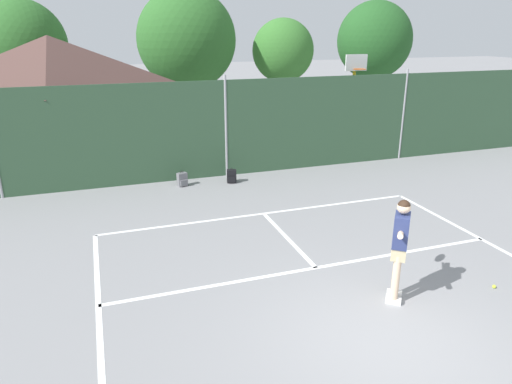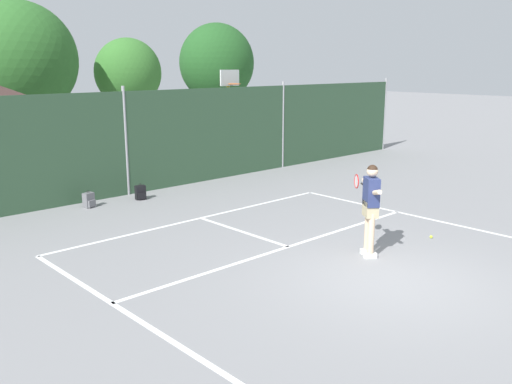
{
  "view_description": "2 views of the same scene",
  "coord_description": "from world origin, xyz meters",
  "px_view_note": "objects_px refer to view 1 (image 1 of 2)",
  "views": [
    {
      "loc": [
        -3.79,
        -4.89,
        4.48
      ],
      "look_at": [
        -0.73,
        3.98,
        1.17
      ],
      "focal_mm": 32.78,
      "sensor_mm": 36.0,
      "label": 1
    },
    {
      "loc": [
        -7.96,
        -5.06,
        3.74
      ],
      "look_at": [
        -0.17,
        3.29,
        1.08
      ],
      "focal_mm": 38.38,
      "sensor_mm": 36.0,
      "label": 2
    }
  ],
  "objects_px": {
    "tennis_player": "(400,241)",
    "tennis_ball": "(494,287)",
    "backpack_grey": "(182,180)",
    "backpack_black": "(232,176)",
    "basketball_hoop": "(354,88)"
  },
  "relations": [
    {
      "from": "basketball_hoop",
      "to": "tennis_player",
      "type": "relative_size",
      "value": 1.91
    },
    {
      "from": "tennis_player",
      "to": "backpack_black",
      "type": "relative_size",
      "value": 4.01
    },
    {
      "from": "tennis_ball",
      "to": "backpack_grey",
      "type": "bearing_deg",
      "value": 119.21
    },
    {
      "from": "tennis_ball",
      "to": "backpack_grey",
      "type": "height_order",
      "value": "backpack_grey"
    },
    {
      "from": "tennis_player",
      "to": "tennis_ball",
      "type": "xyz_separation_m",
      "value": [
        1.95,
        -0.29,
        -1.08
      ]
    },
    {
      "from": "basketball_hoop",
      "to": "tennis_ball",
      "type": "xyz_separation_m",
      "value": [
        -2.95,
        -10.34,
        -2.28
      ]
    },
    {
      "from": "basketball_hoop",
      "to": "tennis_player",
      "type": "distance_m",
      "value": 11.25
    },
    {
      "from": "tennis_player",
      "to": "basketball_hoop",
      "type": "bearing_deg",
      "value": 64.01
    },
    {
      "from": "basketball_hoop",
      "to": "backpack_black",
      "type": "xyz_separation_m",
      "value": [
        -5.75,
        -2.85,
        -2.12
      ]
    },
    {
      "from": "basketball_hoop",
      "to": "tennis_ball",
      "type": "distance_m",
      "value": 10.99
    },
    {
      "from": "tennis_player",
      "to": "backpack_black",
      "type": "xyz_separation_m",
      "value": [
        -0.85,
        7.2,
        -0.92
      ]
    },
    {
      "from": "backpack_grey",
      "to": "backpack_black",
      "type": "distance_m",
      "value": 1.49
    },
    {
      "from": "basketball_hoop",
      "to": "backpack_black",
      "type": "height_order",
      "value": "basketball_hoop"
    },
    {
      "from": "tennis_player",
      "to": "tennis_ball",
      "type": "distance_m",
      "value": 2.24
    },
    {
      "from": "backpack_grey",
      "to": "backpack_black",
      "type": "relative_size",
      "value": 1.0
    }
  ]
}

